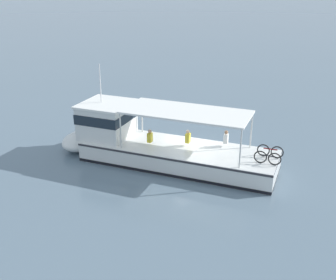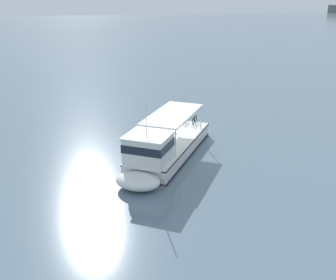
{
  "view_description": "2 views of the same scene",
  "coord_description": "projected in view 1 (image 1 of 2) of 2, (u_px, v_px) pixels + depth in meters",
  "views": [
    {
      "loc": [
        5.18,
        21.38,
        9.81
      ],
      "look_at": [
        1.7,
        0.9,
        1.4
      ],
      "focal_mm": 43.38,
      "sensor_mm": 36.0,
      "label": 1
    },
    {
      "loc": [
        29.5,
        -4.62,
        11.94
      ],
      "look_at": [
        1.7,
        0.9,
        1.4
      ],
      "focal_mm": 42.74,
      "sensor_mm": 36.0,
      "label": 2
    }
  ],
  "objects": [
    {
      "name": "ground_plane",
      "position": [
        194.0,
        154.0,
        24.02
      ],
      "size": [
        400.0,
        400.0,
        0.0
      ],
      "primitive_type": "plane",
      "color": "slate"
    },
    {
      "name": "ferry_main",
      "position": [
        151.0,
        144.0,
        22.91
      ],
      "size": [
        12.46,
        9.26,
        5.32
      ],
      "color": "white",
      "rests_on": "ground"
    }
  ]
}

